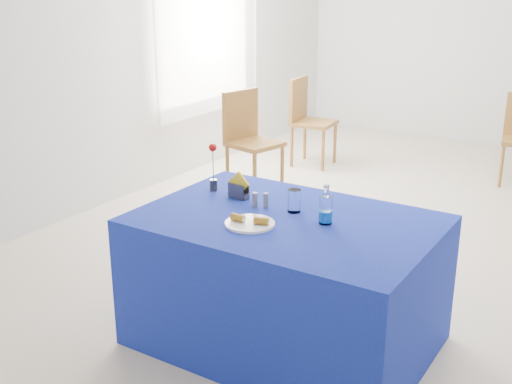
% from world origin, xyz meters
% --- Properties ---
extents(floor, '(7.00, 7.00, 0.00)m').
position_xyz_m(floor, '(0.00, 0.00, 0.00)').
color(floor, beige).
rests_on(floor, ground).
extents(room_shell, '(7.00, 7.00, 7.00)m').
position_xyz_m(room_shell, '(0.00, 0.00, 1.75)').
color(room_shell, silver).
rests_on(room_shell, ground).
extents(window_pane, '(0.04, 1.50, 1.60)m').
position_xyz_m(window_pane, '(-2.47, 0.80, 1.55)').
color(window_pane, white).
rests_on(window_pane, room_shell).
extents(curtain, '(0.04, 1.75, 1.85)m').
position_xyz_m(curtain, '(-2.40, 0.80, 1.55)').
color(curtain, white).
rests_on(curtain, room_shell).
extents(plate, '(0.27, 0.27, 0.01)m').
position_xyz_m(plate, '(-0.01, -2.13, 0.77)').
color(plate, white).
rests_on(plate, blue_table).
extents(drinking_glass, '(0.07, 0.07, 0.13)m').
position_xyz_m(drinking_glass, '(0.09, -1.83, 0.82)').
color(drinking_glass, white).
rests_on(drinking_glass, blue_table).
extents(salt_shaker, '(0.03, 0.03, 0.08)m').
position_xyz_m(salt_shaker, '(-0.08, -1.85, 0.80)').
color(salt_shaker, slate).
rests_on(salt_shaker, blue_table).
extents(pepper_shaker, '(0.03, 0.03, 0.08)m').
position_xyz_m(pepper_shaker, '(-0.14, -1.88, 0.80)').
color(pepper_shaker, slate).
rests_on(pepper_shaker, blue_table).
extents(blue_table, '(1.60, 1.10, 0.76)m').
position_xyz_m(blue_table, '(0.10, -1.94, 0.38)').
color(blue_table, navy).
rests_on(blue_table, floor).
extents(water_bottle, '(0.07, 0.07, 0.21)m').
position_xyz_m(water_bottle, '(0.31, -1.90, 0.83)').
color(water_bottle, white).
rests_on(water_bottle, blue_table).
extents(napkin_holder, '(0.15, 0.07, 0.16)m').
position_xyz_m(napkin_holder, '(-0.31, -1.80, 0.81)').
color(napkin_holder, '#3A3A3F').
rests_on(napkin_holder, blue_table).
extents(rose_vase, '(0.05, 0.05, 0.30)m').
position_xyz_m(rose_vase, '(-0.51, -1.76, 0.90)').
color(rose_vase, '#232328').
rests_on(rose_vase, blue_table).
extents(chair_win_a, '(0.53, 0.53, 0.98)m').
position_xyz_m(chair_win_a, '(-1.59, 0.28, 0.57)').
color(chair_win_a, olive).
rests_on(chair_win_a, floor).
extents(chair_win_b, '(0.47, 0.47, 0.96)m').
position_xyz_m(chair_win_b, '(-1.56, 1.42, 0.56)').
color(chair_win_b, olive).
rests_on(chair_win_b, floor).
extents(banana_pieces, '(0.21, 0.08, 0.04)m').
position_xyz_m(banana_pieces, '(-0.01, -2.14, 0.79)').
color(banana_pieces, gold).
rests_on(banana_pieces, plate).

